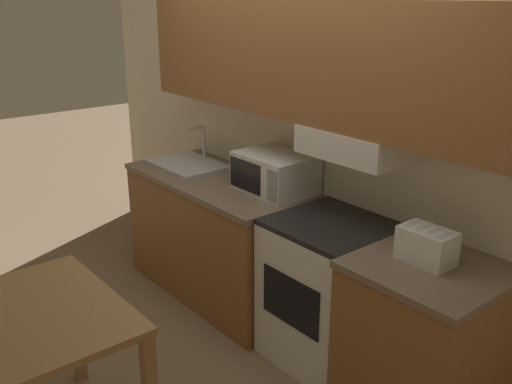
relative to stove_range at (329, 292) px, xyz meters
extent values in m
plane|color=#7F664C|center=(-0.40, 0.31, -0.44)|extent=(16.00, 16.00, 0.00)
cube|color=silver|center=(-0.40, 0.33, 0.83)|extent=(5.20, 0.05, 2.55)
cube|color=brown|center=(-0.40, 0.15, 1.30)|extent=(2.80, 0.32, 0.68)
cube|color=silver|center=(0.00, 0.15, 0.88)|extent=(0.61, 0.34, 0.16)
cube|color=brown|center=(-1.07, -0.02, -0.02)|extent=(1.46, 0.66, 0.85)
cube|color=#75604C|center=(-1.07, -0.02, 0.42)|extent=(1.48, 0.68, 0.04)
cube|color=brown|center=(0.67, -0.02, -0.02)|extent=(0.67, 0.66, 0.85)
cube|color=#75604C|center=(0.67, -0.02, 0.42)|extent=(0.69, 0.68, 0.04)
cube|color=silver|center=(0.00, 0.00, -0.02)|extent=(0.64, 0.61, 0.85)
cube|color=black|center=(0.00, 0.00, 0.43)|extent=(0.64, 0.61, 0.03)
cube|color=black|center=(0.00, -0.31, 0.05)|extent=(0.45, 0.01, 0.30)
cylinder|color=black|center=(-0.14, -0.12, 0.44)|extent=(0.09, 0.09, 0.01)
cylinder|color=black|center=(0.14, -0.12, 0.44)|extent=(0.09, 0.09, 0.01)
cylinder|color=black|center=(-0.14, 0.12, 0.44)|extent=(0.09, 0.09, 0.01)
cylinder|color=black|center=(0.14, 0.12, 0.44)|extent=(0.09, 0.09, 0.01)
cube|color=silver|center=(-0.61, 0.11, 0.57)|extent=(0.49, 0.37, 0.25)
cube|color=black|center=(-0.69, -0.08, 0.57)|extent=(0.30, 0.01, 0.20)
cube|color=gray|center=(-0.42, -0.08, 0.57)|extent=(0.09, 0.01, 0.20)
cube|color=silver|center=(0.63, -0.01, 0.52)|extent=(0.26, 0.17, 0.17)
cube|color=black|center=(0.49, -0.01, 0.55)|extent=(0.01, 0.02, 0.02)
cube|color=black|center=(0.54, -0.01, 0.61)|extent=(0.04, 0.12, 0.01)
cube|color=black|center=(0.60, -0.01, 0.61)|extent=(0.04, 0.12, 0.01)
cube|color=black|center=(0.66, -0.01, 0.61)|extent=(0.04, 0.12, 0.01)
cube|color=black|center=(0.72, -0.01, 0.61)|extent=(0.04, 0.12, 0.01)
cube|color=#B7BABF|center=(-1.46, -0.02, 0.45)|extent=(0.59, 0.42, 0.02)
cube|color=#4C4F54|center=(-1.46, -0.04, 0.46)|extent=(0.50, 0.31, 0.01)
cylinder|color=#B7BABF|center=(-1.46, 0.14, 0.59)|extent=(0.02, 0.02, 0.25)
cylinder|color=#B7BABF|center=(-1.46, 0.08, 0.71)|extent=(0.02, 0.12, 0.02)
cube|color=#9E7042|center=(-0.32, -1.61, 0.30)|extent=(0.92, 0.79, 0.04)
cube|color=#9E7042|center=(-0.74, -1.25, -0.08)|extent=(0.06, 0.06, 0.73)
camera|label=1|loc=(2.02, -2.22, 1.67)|focal=40.00mm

